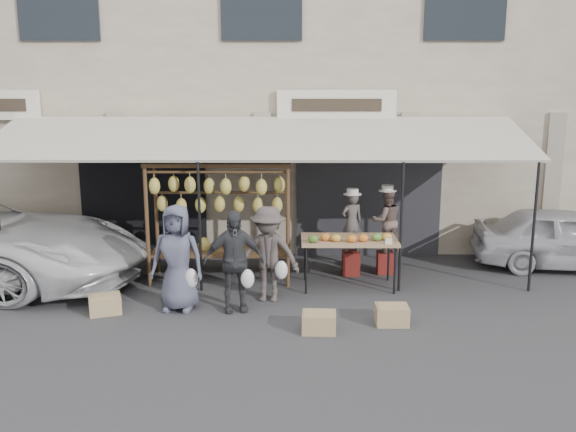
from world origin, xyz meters
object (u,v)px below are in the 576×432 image
at_px(produce_table, 349,241).
at_px(crate_near_a, 319,322).
at_px(vendor_right, 386,221).
at_px(crate_far, 105,304).
at_px(vendor_left, 352,222).
at_px(crate_near_b, 392,315).
at_px(customer_left, 177,258).
at_px(customer_right, 268,254).
at_px(customer_mid, 234,261).
at_px(sedan, 567,238).
at_px(banana_rack, 219,198).

xyz_separation_m(produce_table, crate_near_a, (-0.61, -2.02, -0.72)).
bearing_deg(vendor_right, crate_far, 12.83).
relative_size(vendor_left, crate_near_a, 2.29).
bearing_deg(vendor_right, crate_near_b, 72.90).
height_order(produce_table, customer_left, customer_left).
bearing_deg(customer_right, customer_mid, -131.22).
relative_size(customer_right, crate_near_a, 3.26).
distance_m(vendor_left, crate_far, 4.70).
relative_size(produce_table, vendor_right, 1.39).
bearing_deg(customer_left, crate_near_a, -15.44).
bearing_deg(customer_mid, produce_table, 18.84).
bearing_deg(customer_left, customer_mid, 5.27).
bearing_deg(sedan, vendor_left, 103.19).
bearing_deg(sedan, crate_near_b, 134.58).
bearing_deg(sedan, vendor_right, 103.09).
xyz_separation_m(vendor_right, crate_near_b, (-0.26, -2.59, -0.89)).
distance_m(vendor_right, crate_near_a, 3.34).
bearing_deg(produce_table, banana_rack, 169.70).
bearing_deg(vendor_left, customer_left, 14.93).
height_order(produce_table, crate_near_b, produce_table).
xyz_separation_m(vendor_left, crate_far, (-4.13, -2.08, -0.88)).
height_order(crate_near_b, sedan, sedan).
height_order(banana_rack, crate_far, banana_rack).
relative_size(crate_near_b, crate_far, 1.00).
bearing_deg(customer_right, banana_rack, 138.21).
height_order(customer_left, customer_right, customer_left).
xyz_separation_m(banana_rack, vendor_left, (2.45, 0.37, -0.54)).
distance_m(customer_mid, crate_near_b, 2.63).
bearing_deg(crate_near_a, produce_table, 73.10).
bearing_deg(crate_near_b, vendor_left, 99.13).
distance_m(customer_mid, crate_near_a, 1.75).
bearing_deg(customer_left, produce_table, 27.95).
bearing_deg(crate_near_a, vendor_left, 75.55).
distance_m(produce_table, vendor_right, 1.18).
height_order(banana_rack, crate_near_b, banana_rack).
height_order(banana_rack, customer_mid, banana_rack).
xyz_separation_m(banana_rack, crate_near_a, (1.73, -2.45, -1.42)).
relative_size(crate_far, sedan, 0.14).
distance_m(customer_left, customer_mid, 0.91).
xyz_separation_m(vendor_left, crate_near_a, (-0.73, -2.82, -0.88)).
xyz_separation_m(vendor_left, customer_right, (-1.53, -1.45, -0.21)).
xyz_separation_m(produce_table, vendor_right, (0.78, 0.88, 0.16)).
distance_m(vendor_left, customer_left, 3.53).
bearing_deg(vendor_left, sedan, 168.50).
relative_size(produce_table, crate_far, 3.44).
relative_size(banana_rack, customer_mid, 1.57).
bearing_deg(customer_mid, crate_near_b, -24.47).
xyz_separation_m(customer_mid, crate_near_b, (2.47, -0.59, -0.68)).
height_order(vendor_right, customer_mid, customer_mid).
height_order(vendor_right, sedan, vendor_right).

